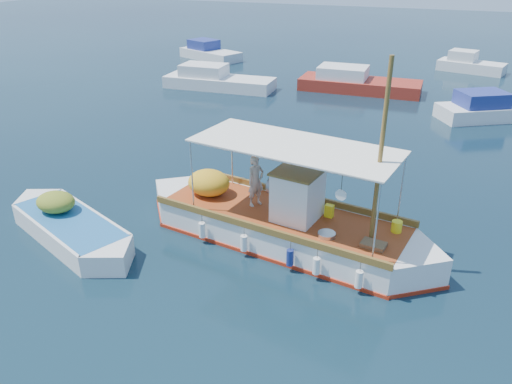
% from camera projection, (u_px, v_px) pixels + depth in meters
% --- Properties ---
extents(ground, '(160.00, 160.00, 0.00)m').
position_uv_depth(ground, '(281.00, 232.00, 16.96)').
color(ground, black).
rests_on(ground, ground).
extents(fishing_caique, '(10.52, 4.01, 6.48)m').
position_uv_depth(fishing_caique, '(280.00, 224.00, 16.29)').
color(fishing_caique, white).
rests_on(fishing_caique, ground).
extents(dinghy, '(6.04, 3.48, 1.59)m').
position_uv_depth(dinghy, '(70.00, 228.00, 16.50)').
color(dinghy, white).
rests_on(dinghy, ground).
extents(bg_boat_nw, '(7.78, 2.90, 1.80)m').
position_uv_depth(bg_boat_nw, '(216.00, 81.00, 34.77)').
color(bg_boat_nw, silver).
rests_on(bg_boat_nw, ground).
extents(bg_boat_n, '(8.18, 3.07, 1.80)m').
position_uv_depth(bg_boat_n, '(356.00, 84.00, 34.11)').
color(bg_boat_n, maroon).
rests_on(bg_boat_n, ground).
extents(bg_boat_ne, '(6.60, 5.26, 1.80)m').
position_uv_depth(bg_boat_ne, '(492.00, 110.00, 28.35)').
color(bg_boat_ne, silver).
rests_on(bg_boat_ne, ground).
extents(bg_boat_far_w, '(6.34, 4.33, 1.80)m').
position_uv_depth(bg_boat_far_w, '(209.00, 53.00, 44.44)').
color(bg_boat_far_w, silver).
rests_on(bg_boat_far_w, ground).
extents(bg_boat_far_n, '(5.27, 3.10, 1.80)m').
position_uv_depth(bg_boat_far_n, '(469.00, 65.00, 39.64)').
color(bg_boat_far_n, silver).
rests_on(bg_boat_far_n, ground).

